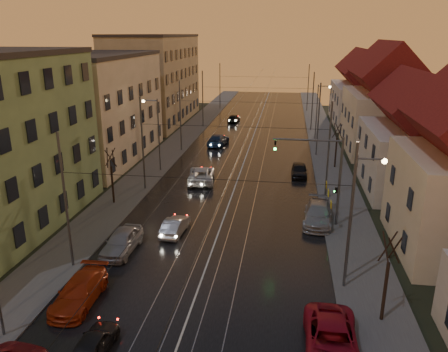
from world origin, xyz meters
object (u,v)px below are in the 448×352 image
at_px(street_lamp_1, 357,207).
at_px(parked_left_2, 79,292).
at_px(street_lamp_3, 319,108).
at_px(driving_car_4, 234,118).
at_px(driving_car_2, 201,175).
at_px(parked_right_2, 299,170).
at_px(parked_right_0, 331,341).
at_px(driving_car_1, 175,226).
at_px(parked_left_3, 122,241).
at_px(traffic_light_mast, 327,170).
at_px(street_lamp_2, 156,128).
at_px(driving_car_3, 218,140).
at_px(driving_car_0, 94,344).
at_px(parked_right_1, 318,214).

distance_m(street_lamp_1, parked_left_2, 16.68).
relative_size(street_lamp_3, driving_car_4, 1.99).
distance_m(driving_car_2, parked_right_2, 10.49).
bearing_deg(parked_right_0, street_lamp_3, 88.55).
xyz_separation_m(driving_car_1, driving_car_2, (-0.36, 12.24, 0.13)).
height_order(parked_left_2, parked_left_3, parked_left_3).
distance_m(traffic_light_mast, parked_right_2, 13.10).
bearing_deg(street_lamp_3, parked_right_2, -100.02).
bearing_deg(parked_right_0, driving_car_4, 102.57).
height_order(street_lamp_2, driving_car_3, street_lamp_2).
height_order(driving_car_0, driving_car_2, driving_car_2).
height_order(street_lamp_2, driving_car_2, street_lamp_2).
bearing_deg(driving_car_2, street_lamp_3, -131.75).
xyz_separation_m(driving_car_1, parked_left_2, (-3.09, -9.55, 0.07)).
distance_m(traffic_light_mast, parked_right_0, 15.43).
bearing_deg(driving_car_3, parked_right_1, 121.43).
bearing_deg(street_lamp_1, parked_right_0, -104.37).
relative_size(parked_left_2, parked_left_3, 1.05).
distance_m(driving_car_1, driving_car_2, 12.24).
bearing_deg(street_lamp_1, traffic_light_mast, 97.91).
xyz_separation_m(driving_car_2, parked_right_1, (11.22, -8.72, 0.01)).
bearing_deg(street_lamp_3, traffic_light_mast, -92.27).
distance_m(street_lamp_2, driving_car_2, 7.45).
relative_size(driving_car_1, parked_left_2, 0.80).
relative_size(driving_car_2, parked_left_3, 1.19).
height_order(driving_car_0, parked_right_2, parked_right_2).
relative_size(street_lamp_2, driving_car_2, 1.45).
bearing_deg(street_lamp_3, driving_car_0, -106.10).
xyz_separation_m(street_lamp_3, parked_left_2, (-15.45, -40.69, -4.18)).
bearing_deg(parked_right_0, street_lamp_1, 76.55).
height_order(driving_car_4, parked_right_1, parked_right_1).
xyz_separation_m(street_lamp_1, driving_car_3, (-13.43, 32.58, -4.11)).
bearing_deg(parked_left_2, parked_right_0, -10.44).
bearing_deg(street_lamp_2, parked_left_3, -81.08).
distance_m(street_lamp_1, driving_car_0, 16.03).
distance_m(street_lamp_3, parked_right_2, 16.40).
height_order(traffic_light_mast, parked_right_0, traffic_light_mast).
height_order(street_lamp_3, parked_right_1, street_lamp_3).
height_order(driving_car_2, parked_left_3, parked_left_3).
xyz_separation_m(driving_car_0, driving_car_4, (-0.44, 57.52, 0.07)).
relative_size(driving_car_1, driving_car_3, 0.72).
height_order(driving_car_2, driving_car_3, driving_car_3).
bearing_deg(driving_car_1, parked_right_0, 135.60).
height_order(driving_car_4, parked_right_2, driving_car_4).
relative_size(street_lamp_3, driving_car_1, 2.07).
height_order(street_lamp_3, driving_car_0, street_lamp_3).
bearing_deg(parked_right_1, parked_left_3, -147.75).
height_order(driving_car_4, parked_left_3, parked_left_3).
bearing_deg(parked_left_3, driving_car_0, -74.62).
relative_size(street_lamp_1, parked_right_2, 2.00).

